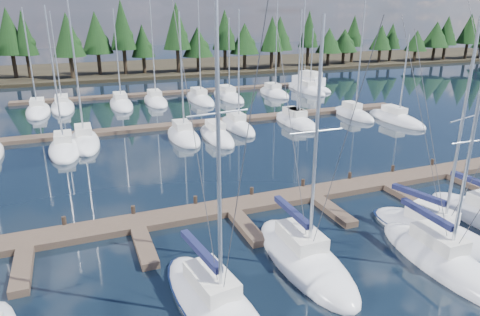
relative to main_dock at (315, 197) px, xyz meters
name	(u,v)px	position (x,y,z in m)	size (l,w,h in m)	color
ground	(245,148)	(0.00, 12.64, -0.20)	(260.00, 260.00, 0.00)	black
far_shore	(142,69)	(0.00, 72.64, 0.10)	(220.00, 30.00, 0.60)	black
main_dock	(315,197)	(0.00, 0.00, 0.00)	(44.00, 6.13, 0.90)	brown
back_docks	(191,106)	(0.00, 32.23, 0.00)	(50.00, 21.80, 0.40)	brown
front_sailboat_1	(216,305)	(-9.96, -8.48, 0.10)	(4.15, 9.48, 16.12)	white
front_sailboat_2	(304,258)	(-4.55, -6.55, 0.07)	(3.09, 8.88, 13.02)	white
front_sailboat_3	(442,260)	(1.90, -9.32, 0.08)	(2.78, 8.64, 12.26)	white
front_sailboat_4	(435,233)	(3.70, -7.06, 0.08)	(5.01, 8.71, 12.88)	white
back_sailboat_rows	(198,113)	(-0.39, 27.46, 0.06)	(45.67, 31.23, 16.73)	white
motor_yacht_right	(308,86)	(21.87, 38.60, 0.33)	(5.62, 10.29, 4.90)	white
tree_line	(135,39)	(-2.23, 62.84, 7.07)	(183.15, 11.13, 13.79)	black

